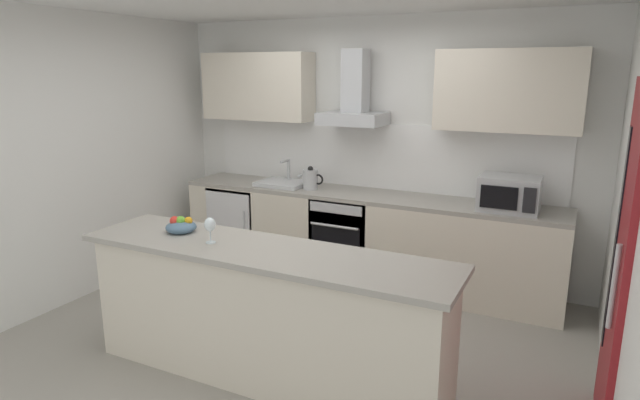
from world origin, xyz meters
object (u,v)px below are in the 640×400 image
(microwave, at_px, (509,194))
(sink, at_px, (283,183))
(kettle, at_px, (311,179))
(fruit_bowl, at_px, (181,226))
(range_hood, at_px, (354,101))
(oven, at_px, (347,235))
(refrigerator, at_px, (243,223))
(wine_glass, at_px, (210,225))

(microwave, distance_m, sink, 2.28)
(kettle, height_order, fruit_bowl, kettle)
(kettle, relative_size, range_hood, 0.40)
(oven, xyz_separation_m, sink, (-0.75, 0.01, 0.47))
(range_hood, relative_size, fruit_bowl, 3.27)
(microwave, height_order, fruit_bowl, microwave)
(kettle, distance_m, range_hood, 0.89)
(refrigerator, bearing_deg, sink, 1.53)
(wine_glass, bearing_deg, sink, 106.77)
(oven, xyz_separation_m, kettle, (-0.40, -0.03, 0.55))
(oven, bearing_deg, kettle, -175.17)
(microwave, relative_size, fruit_bowl, 2.27)
(wine_glass, xyz_separation_m, fruit_bowl, (-0.35, 0.11, -0.08))
(oven, relative_size, sink, 1.60)
(range_hood, distance_m, fruit_bowl, 2.22)
(microwave, bearing_deg, refrigerator, 179.48)
(refrigerator, distance_m, microwave, 2.86)
(range_hood, distance_m, wine_glass, 2.25)
(oven, xyz_separation_m, microwave, (1.52, -0.03, 0.59))
(range_hood, height_order, fruit_bowl, range_hood)
(refrigerator, distance_m, wine_glass, 2.37)
(fruit_bowl, bearing_deg, kettle, 86.97)
(microwave, bearing_deg, oven, 178.95)
(oven, distance_m, wine_glass, 2.09)
(fruit_bowl, bearing_deg, range_hood, 76.14)
(oven, distance_m, range_hood, 1.33)
(oven, height_order, sink, sink)
(kettle, bearing_deg, refrigerator, 177.95)
(wine_glass, distance_m, fruit_bowl, 0.38)
(oven, bearing_deg, fruit_bowl, -104.77)
(microwave, bearing_deg, kettle, -179.83)
(refrigerator, relative_size, microwave, 1.70)
(refrigerator, xyz_separation_m, sink, (0.51, 0.01, 0.50))
(sink, relative_size, range_hood, 0.69)
(kettle, bearing_deg, microwave, 0.17)
(microwave, height_order, wine_glass, microwave)
(wine_glass, relative_size, fruit_bowl, 0.81)
(fruit_bowl, bearing_deg, refrigerator, 112.20)
(oven, relative_size, refrigerator, 0.94)
(sink, height_order, range_hood, range_hood)
(oven, bearing_deg, microwave, -1.05)
(oven, xyz_separation_m, refrigerator, (-1.26, -0.00, -0.03))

